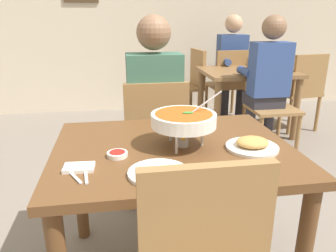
% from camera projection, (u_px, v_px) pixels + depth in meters
% --- Properties ---
extents(dining_table_main, '(1.11, 0.87, 0.72)m').
position_uv_depth(dining_table_main, '(173.00, 168.00, 1.58)').
color(dining_table_main, brown).
rests_on(dining_table_main, ground_plane).
extents(chair_diner_main, '(0.44, 0.44, 0.90)m').
position_uv_depth(chair_diner_main, '(155.00, 135.00, 2.28)').
color(chair_diner_main, olive).
rests_on(chair_diner_main, ground_plane).
extents(diner_main, '(0.40, 0.45, 1.31)m').
position_uv_depth(diner_main, '(154.00, 101.00, 2.24)').
color(diner_main, '#2D2D38').
rests_on(diner_main, ground_plane).
extents(curry_bowl, '(0.33, 0.30, 0.26)m').
position_uv_depth(curry_bowl, '(184.00, 120.00, 1.50)').
color(curry_bowl, silver).
rests_on(curry_bowl, dining_table_main).
extents(rice_plate, '(0.24, 0.24, 0.06)m').
position_uv_depth(rice_plate, '(159.00, 170.00, 1.26)').
color(rice_plate, white).
rests_on(rice_plate, dining_table_main).
extents(appetizer_plate, '(0.24, 0.24, 0.06)m').
position_uv_depth(appetizer_plate, '(252.00, 145.00, 1.50)').
color(appetizer_plate, white).
rests_on(appetizer_plate, dining_table_main).
extents(sauce_dish, '(0.09, 0.09, 0.02)m').
position_uv_depth(sauce_dish, '(117.00, 154.00, 1.42)').
color(sauce_dish, white).
rests_on(sauce_dish, dining_table_main).
extents(napkin_folded, '(0.12, 0.09, 0.02)m').
position_uv_depth(napkin_folded, '(79.00, 168.00, 1.31)').
color(napkin_folded, white).
rests_on(napkin_folded, dining_table_main).
extents(fork_utensil, '(0.09, 0.16, 0.01)m').
position_uv_depth(fork_utensil, '(72.00, 175.00, 1.26)').
color(fork_utensil, silver).
rests_on(fork_utensil, dining_table_main).
extents(spoon_utensil, '(0.03, 0.17, 0.01)m').
position_uv_depth(spoon_utensil, '(86.00, 174.00, 1.27)').
color(spoon_utensil, silver).
rests_on(spoon_utensil, dining_table_main).
extents(dining_table_far, '(1.00, 0.80, 0.72)m').
position_uv_depth(dining_table_far, '(247.00, 81.00, 3.68)').
color(dining_table_far, brown).
rests_on(dining_table_far, ground_plane).
extents(chair_bg_left, '(0.46, 0.46, 0.90)m').
position_uv_depth(chair_bg_left, '(229.00, 81.00, 4.15)').
color(chair_bg_left, olive).
rests_on(chair_bg_left, ground_plane).
extents(chair_bg_middle, '(0.44, 0.44, 0.90)m').
position_uv_depth(chair_bg_middle, '(269.00, 99.00, 3.26)').
color(chair_bg_middle, olive).
rests_on(chair_bg_middle, ground_plane).
extents(chair_bg_right, '(0.50, 0.50, 0.90)m').
position_uv_depth(chair_bg_right, '(302.00, 88.00, 3.76)').
color(chair_bg_right, olive).
rests_on(chair_bg_right, ground_plane).
extents(chair_bg_corner, '(0.50, 0.50, 0.90)m').
position_uv_depth(chair_bg_corner, '(190.00, 81.00, 4.14)').
color(chair_bg_corner, olive).
rests_on(chair_bg_corner, ground_plane).
extents(patron_bg_left, '(0.40, 0.45, 1.31)m').
position_uv_depth(patron_bg_left, '(233.00, 61.00, 4.18)').
color(patron_bg_left, '#2D2D38').
rests_on(patron_bg_left, ground_plane).
extents(patron_bg_middle, '(0.40, 0.45, 1.31)m').
position_uv_depth(patron_bg_middle, '(267.00, 76.00, 3.13)').
color(patron_bg_middle, '#2D2D38').
rests_on(patron_bg_middle, ground_plane).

